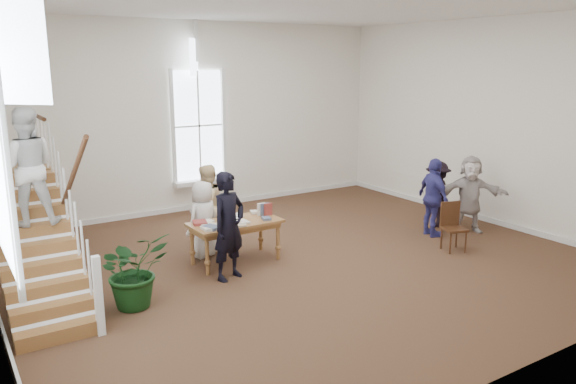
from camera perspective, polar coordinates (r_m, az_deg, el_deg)
ground at (r=10.37m, az=1.39°, el=-6.93°), size 10.00×10.00×0.00m
room_shell at (r=13.96m, az=-8.72°, el=-0.09°), size 10.49×10.00×10.00m
staircase at (r=9.09m, az=-24.78°, el=-0.37°), size 1.10×4.10×2.92m
library_table at (r=10.10m, az=-5.55°, el=-3.46°), size 1.64×0.85×0.82m
police_officer at (r=9.30m, az=-6.03°, el=-3.46°), size 0.77×0.63×1.82m
elderly_woman at (r=10.48m, az=-8.60°, el=-2.73°), size 0.81×0.67×1.43m
person_yellow at (r=11.02m, az=-8.26°, el=-1.43°), size 0.98×0.91×1.62m
woman_cluster_a at (r=11.94m, az=14.55°, el=-0.55°), size 0.61×1.03×1.64m
woman_cluster_b at (r=12.69m, az=14.90°, el=-0.20°), size 1.07×1.00×1.45m
woman_cluster_c at (r=12.46m, az=17.98°, el=-0.21°), size 1.50×1.30×1.64m
floor_plant at (r=8.62m, az=-15.40°, el=-7.64°), size 1.17×1.06×1.13m
side_chair at (r=11.23m, az=16.35°, el=-3.12°), size 0.51×0.51×0.93m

